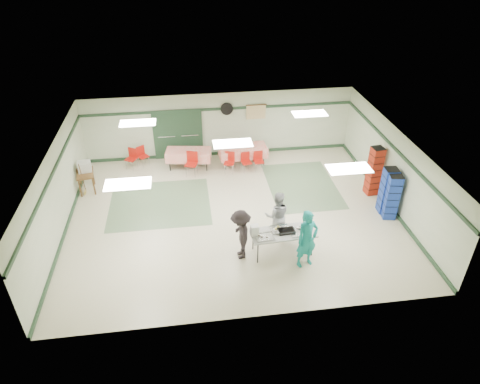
{
  "coord_description": "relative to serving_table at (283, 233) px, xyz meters",
  "views": [
    {
      "loc": [
        -1.39,
        -11.81,
        8.5
      ],
      "look_at": [
        0.19,
        -0.3,
        1.08
      ],
      "focal_mm": 32.0,
      "sensor_mm": 36.0,
      "label": 1
    }
  ],
  "objects": [
    {
      "name": "chair_d",
      "position": [
        -2.47,
        5.11,
        -0.14
      ],
      "size": [
        0.55,
        0.55,
        0.94
      ],
      "rotation": [
        0.0,
        0.0,
        -0.31
      ],
      "color": "red",
      "rests_on": "floor"
    },
    {
      "name": "chair_loose_b",
      "position": [
        -4.83,
        5.94,
        -0.21
      ],
      "size": [
        0.53,
        0.53,
        0.84
      ],
      "rotation": [
        0.0,
        0.0,
        -0.53
      ],
      "color": "red",
      "rests_on": "floor"
    },
    {
      "name": "sheet_tray_right",
      "position": [
        0.49,
        -0.07,
        0.05
      ],
      "size": [
        0.64,
        0.5,
        0.02
      ],
      "primitive_type": "cube",
      "rotation": [
        0.0,
        0.0,
        0.06
      ],
      "color": "silver",
      "rests_on": "serving_table"
    },
    {
      "name": "door_frame",
      "position": [
        -2.94,
        6.57,
        0.33
      ],
      "size": [
        2.0,
        0.03,
        2.15
      ],
      "primitive_type": "cube",
      "color": "#203B25",
      "rests_on": "floor"
    },
    {
      "name": "volunteer_teal",
      "position": [
        0.54,
        -0.59,
        0.19
      ],
      "size": [
        0.76,
        0.61,
        1.82
      ],
      "primitive_type": "imported",
      "rotation": [
        0.0,
        0.0,
        0.3
      ],
      "color": "teal",
      "rests_on": "floor"
    },
    {
      "name": "baseboard_left",
      "position": [
        -6.68,
        2.15,
        -0.66
      ],
      "size": [
        0.06,
        9.0,
        0.12
      ],
      "primitive_type": "cube",
      "rotation": [
        0.0,
        0.0,
        1.57
      ],
      "color": "#203B25",
      "rests_on": "floor"
    },
    {
      "name": "scroll_banner",
      "position": [
        0.29,
        6.59,
        1.13
      ],
      "size": [
        0.8,
        0.02,
        0.6
      ],
      "primitive_type": "cube",
      "color": "#D2BE83",
      "rests_on": "wall_back"
    },
    {
      "name": "wall_front",
      "position": [
        -1.21,
        -2.35,
        0.63
      ],
      "size": [
        11.0,
        0.0,
        11.0
      ],
      "primitive_type": "plane",
      "rotation": [
        -1.57,
        0.0,
        0.0
      ],
      "color": "beige",
      "rests_on": "floor"
    },
    {
      "name": "wall_back",
      "position": [
        -1.21,
        6.65,
        0.63
      ],
      "size": [
        11.0,
        0.0,
        11.0
      ],
      "primitive_type": "plane",
      "rotation": [
        1.57,
        0.0,
        0.0
      ],
      "color": "beige",
      "rests_on": "floor"
    },
    {
      "name": "chair_b",
      "position": [
        -0.99,
        5.1,
        -0.21
      ],
      "size": [
        0.48,
        0.48,
        0.84
      ],
      "rotation": [
        0.0,
        0.0,
        -0.26
      ],
      "color": "red",
      "rests_on": "floor"
    },
    {
      "name": "serving_table",
      "position": [
        0.0,
        0.0,
        0.0
      ],
      "size": [
        1.96,
        0.89,
        0.76
      ],
      "rotation": [
        0.0,
        0.0,
        0.06
      ],
      "color": "#A0A09B",
      "rests_on": "floor"
    },
    {
      "name": "trim_left",
      "position": [
        -6.68,
        2.15,
        1.33
      ],
      "size": [
        0.06,
        9.0,
        0.1
      ],
      "primitive_type": "cube",
      "rotation": [
        0.0,
        0.0,
        1.57
      ],
      "color": "#203B25",
      "rests_on": "wall_back"
    },
    {
      "name": "sheet_tray_left",
      "position": [
        -0.58,
        -0.16,
        0.05
      ],
      "size": [
        0.55,
        0.43,
        0.02
      ],
      "primitive_type": "cube",
      "rotation": [
        0.0,
        0.0,
        0.06
      ],
      "color": "silver",
      "rests_on": "serving_table"
    },
    {
      "name": "wall_right",
      "position": [
        4.29,
        2.15,
        0.63
      ],
      "size": [
        0.0,
        9.0,
        9.0
      ],
      "primitive_type": "plane",
      "rotation": [
        1.57,
        0.0,
        -1.57
      ],
      "color": "beige",
      "rests_on": "floor"
    },
    {
      "name": "volunteer_grey",
      "position": [
        -0.03,
        0.77,
        0.1
      ],
      "size": [
        0.85,
        0.69,
        1.63
      ],
      "primitive_type": "imported",
      "rotation": [
        0.0,
        0.0,
        3.04
      ],
      "color": "#999A9F",
      "rests_on": "floor"
    },
    {
      "name": "double_door_left",
      "position": [
        -3.41,
        6.59,
        0.33
      ],
      "size": [
        0.9,
        0.06,
        2.1
      ],
      "primitive_type": "cube",
      "color": "#979A98",
      "rests_on": "floor"
    },
    {
      "name": "dining_table_a",
      "position": [
        -0.38,
        5.67,
        -0.15
      ],
      "size": [
        1.97,
        1.0,
        0.77
      ],
      "rotation": [
        0.0,
        0.0,
        0.08
      ],
      "color": "red",
      "rests_on": "floor"
    },
    {
      "name": "chair_loose_a",
      "position": [
        -4.45,
        6.13,
        -0.23
      ],
      "size": [
        0.53,
        0.53,
        0.81
      ],
      "rotation": [
        0.0,
        0.0,
        0.63
      ],
      "color": "red",
      "rests_on": "floor"
    },
    {
      "name": "double_door_right",
      "position": [
        -2.46,
        6.59,
        0.33
      ],
      "size": [
        0.9,
        0.06,
        2.1
      ],
      "primitive_type": "cube",
      "color": "#979A98",
      "rests_on": "floor"
    },
    {
      "name": "wall_fan",
      "position": [
        -0.91,
        6.59,
        1.33
      ],
      "size": [
        0.5,
        0.1,
        0.5
      ],
      "primitive_type": "cylinder",
      "rotation": [
        1.57,
        0.0,
        0.0
      ],
      "color": "black",
      "rests_on": "wall_back"
    },
    {
      "name": "chair_c",
      "position": [
        0.16,
        5.1,
        -0.24
      ],
      "size": [
        0.39,
        0.39,
        0.79
      ],
      "rotation": [
        0.0,
        0.0,
        0.06
      ],
      "color": "red",
      "rests_on": "floor"
    },
    {
      "name": "office_printer",
      "position": [
        -6.36,
        4.57,
        0.21
      ],
      "size": [
        0.53,
        0.48,
        0.36
      ],
      "primitive_type": "cube",
      "rotation": [
        0.0,
        0.0,
        0.18
      ],
      "color": "beige",
      "rests_on": "printer_table"
    },
    {
      "name": "green_patch_b",
      "position": [
        1.59,
        3.65,
        -0.71
      ],
      "size": [
        2.5,
        3.5,
        0.01
      ],
      "primitive_type": "cube",
      "color": "slate",
      "rests_on": "floor"
    },
    {
      "name": "dining_table_b",
      "position": [
        -2.58,
        5.67,
        -0.15
      ],
      "size": [
        1.85,
        1.02,
        0.77
      ],
      "rotation": [
        0.0,
        0.0,
        -0.14
      ],
      "color": "red",
      "rests_on": "floor"
    },
    {
      "name": "baseboard_right",
      "position": [
        4.26,
        2.15,
        -0.66
      ],
      "size": [
        0.06,
        9.0,
        0.12
      ],
      "primitive_type": "cube",
      "rotation": [
        0.0,
        0.0,
        1.57
      ],
      "color": "#203B25",
      "rests_on": "floor"
    },
    {
      "name": "trim_back",
      "position": [
        -1.21,
        6.62,
        1.33
      ],
      "size": [
        11.0,
        0.06,
        0.1
      ],
      "primitive_type": "cube",
      "color": "#203B25",
      "rests_on": "wall_back"
    },
    {
      "name": "baseboard_back",
      "position": [
        -1.21,
        6.62,
        -0.66
      ],
      "size": [
        11.0,
        0.06,
        0.12
      ],
      "primitive_type": "cube",
      "color": "#203B25",
      "rests_on": "floor"
    },
    {
      "name": "crate_stack_blue_b",
      "position": [
        3.94,
        1.3,
        0.09
      ],
      "size": [
        0.48,
        0.48,
        1.62
      ],
      "primitive_type": "cube",
      "rotation": [
        0.0,
        0.0,
        -0.18
      ],
      "color": "navy",
      "rests_on": "floor"
    },
    {
      "name": "floor",
      "position": [
        -1.21,
        2.15,
        -0.72
      ],
      "size": [
        11.0,
        11.0,
        0.0
      ],
      "primitive_type": "plane",
      "color": "beige",
      "rests_on": "ground"
    },
    {
      "name": "wall_left",
      "position": [
        -6.71,
        2.15,
        0.63
      ],
      "size": [
        0.0,
        9.0,
        9.0
      ],
      "primitive_type": "plane",
      "rotation": [
        1.57,
        0.0,
        1.57
      ],
      "color": "beige",
      "rests_on": "floor"
    },
    {
      "name": "green_patch_a",
      "position": [
        -3.71,
        3.15,
        -0.71
      ],
      "size": [
        3.5,
        3.0,
        0.01
      ],
      "primitive_type": "cube",
      "color": "slate",
      "rests_on": "floor"
    },
    {
      "name": "volunteer_dark",
      "position": [
        -1.26,
        0.0,
        0.09
      ],
      "size": [
        0.63,
        1.06,
        1.61
      ],
      "primitive_type": "imported",
      "rotation": [
        0.0,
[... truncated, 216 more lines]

